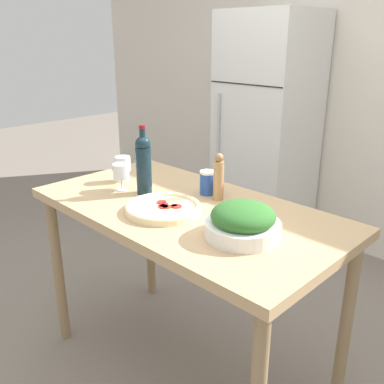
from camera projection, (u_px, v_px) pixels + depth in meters
The scene contains 11 objects.
ground_plane at pixel (187, 366), 2.31m from camera, with size 14.00×14.00×0.00m, color slate.
wall_back at pixel (374, 90), 3.16m from camera, with size 6.40×0.08×2.60m.
refrigerator at pixel (267, 133), 3.49m from camera, with size 0.67×0.66×1.86m.
prep_counter at pixel (186, 226), 2.02m from camera, with size 1.49×0.78×0.93m.
wine_bottle at pixel (144, 163), 2.09m from camera, with size 0.08×0.08×0.35m.
wine_glass_near at pixel (121, 173), 2.16m from camera, with size 0.08×0.08×0.14m.
wine_glass_far at pixel (123, 164), 2.29m from camera, with size 0.08×0.08×0.14m.
pepper_mill at pixel (219, 178), 2.03m from camera, with size 0.05×0.05×0.23m.
salad_bowl at pixel (243, 222), 1.66m from camera, with size 0.30×0.30×0.14m.
homemade_pizza at pixel (163, 208), 1.92m from camera, with size 0.34×0.34×0.04m.
salt_canister at pixel (207, 183), 2.12m from camera, with size 0.08×0.08×0.12m.
Camera 1 is at (1.32, -1.29, 1.67)m, focal length 40.00 mm.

